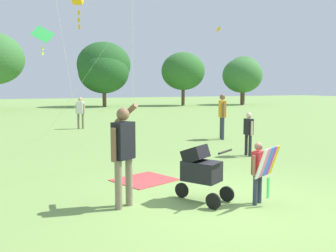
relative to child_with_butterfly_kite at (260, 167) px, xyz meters
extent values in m
plane|color=#75994C|center=(-0.50, 0.25, -0.67)|extent=(120.00, 120.00, 0.00)
cylinder|color=brown|center=(5.49, 31.84, 0.07)|extent=(0.36, 0.36, 1.46)
ellipsoid|color=#235623|center=(5.49, 31.84, 2.83)|extent=(5.07, 4.57, 4.31)
cylinder|color=brown|center=(5.66, 32.36, 0.36)|extent=(0.36, 0.36, 2.05)
ellipsoid|color=#235623|center=(5.66, 32.36, 3.55)|extent=(5.43, 4.89, 4.62)
cylinder|color=brown|center=(13.79, 30.66, 0.22)|extent=(0.36, 0.36, 1.77)
ellipsoid|color=#2D6628|center=(13.79, 30.66, 2.99)|extent=(4.71, 4.24, 4.00)
cylinder|color=brown|center=(20.73, 29.72, 0.05)|extent=(0.36, 0.36, 1.44)
ellipsoid|color=#387033|center=(20.73, 29.72, 2.60)|extent=(4.57, 4.11, 3.89)
cylinder|color=brown|center=(21.08, 30.00, 0.48)|extent=(0.36, 0.36, 2.29)
ellipsoid|color=#387033|center=(21.08, 30.00, 3.14)|extent=(3.79, 3.41, 3.22)
cylinder|color=#33384C|center=(0.06, 0.07, -0.40)|extent=(0.08, 0.08, 0.54)
cylinder|color=#33384C|center=(-0.09, -0.01, -0.40)|extent=(0.08, 0.08, 0.54)
cube|color=red|center=(-0.01, 0.03, 0.08)|extent=(0.28, 0.24, 0.41)
cylinder|color=#A37556|center=(0.12, 0.09, 0.05)|extent=(0.06, 0.06, 0.36)
cylinder|color=#A37556|center=(-0.15, -0.04, 0.05)|extent=(0.06, 0.06, 0.36)
sphere|color=#A37556|center=(-0.01, 0.03, 0.36)|extent=(0.14, 0.14, 0.14)
cube|color=#F4A319|center=(0.29, -0.03, 0.11)|extent=(0.19, 0.22, 0.52)
cube|color=purple|center=(0.17, -0.08, 0.11)|extent=(0.19, 0.22, 0.52)
cube|color=blue|center=(0.06, -0.13, 0.11)|extent=(0.19, 0.22, 0.52)
cube|color=pink|center=(-0.05, -0.19, 0.11)|extent=(0.19, 0.22, 0.52)
cube|color=white|center=(-0.16, -0.24, 0.11)|extent=(0.19, 0.22, 0.52)
cube|color=green|center=(0.07, -0.15, -0.34)|extent=(0.08, 0.05, 0.36)
cylinder|color=#7F705B|center=(-2.33, 0.76, -0.25)|extent=(0.12, 0.12, 0.84)
cylinder|color=#7F705B|center=(-2.10, 0.89, -0.25)|extent=(0.12, 0.12, 0.84)
cube|color=black|center=(-2.22, 0.83, 0.49)|extent=(0.43, 0.38, 0.63)
cylinder|color=brown|center=(-2.42, 0.71, 0.45)|extent=(0.09, 0.09, 0.56)
cylinder|color=brown|center=(-2.09, 1.06, 0.93)|extent=(0.33, 0.49, 0.40)
sphere|color=brown|center=(-2.22, 0.83, 0.94)|extent=(0.22, 0.22, 0.22)
cylinder|color=black|center=(-1.06, 0.92, -0.53)|extent=(0.18, 0.26, 0.28)
cylinder|color=black|center=(-0.87, 0.10, -0.53)|extent=(0.18, 0.26, 0.28)
cylinder|color=black|center=(-0.43, 0.37, -0.53)|extent=(0.18, 0.26, 0.28)
cube|color=black|center=(-0.85, 0.56, -0.11)|extent=(0.71, 0.78, 0.36)
cube|color=black|center=(-0.91, 0.67, 0.19)|extent=(0.57, 0.57, 0.35)
cylinder|color=black|center=(-0.61, 0.16, 0.29)|extent=(0.43, 0.28, 0.04)
cube|color=green|center=(-2.32, 11.75, 3.60)|extent=(0.98, 0.52, 0.81)
cube|color=yellow|center=(-2.34, 11.75, 3.01)|extent=(0.07, 0.05, 0.14)
cube|color=yellow|center=(-2.35, 11.73, 2.79)|extent=(0.08, 0.06, 0.14)
cylinder|color=silver|center=(-1.19, 10.07, 1.38)|extent=(2.26, 3.37, 4.09)
cube|color=#F4A319|center=(-1.65, 7.26, 3.76)|extent=(0.09, 0.08, 0.14)
cube|color=#F4A319|center=(-1.65, 7.32, 3.54)|extent=(0.09, 0.08, 0.14)
cube|color=#F4A319|center=(-1.64, 7.30, 3.32)|extent=(0.09, 0.08, 0.14)
cylinder|color=silver|center=(-2.15, 6.54, 1.77)|extent=(0.95, 1.54, 4.87)
cube|color=#F4A319|center=(11.62, 20.17, 5.81)|extent=(0.50, 0.27, 0.48)
cylinder|color=#7F705B|center=(-0.46, 13.01, -0.29)|extent=(0.11, 0.11, 0.75)
cylinder|color=#7F705B|center=(-0.65, 13.15, -0.29)|extent=(0.11, 0.11, 0.75)
cube|color=silver|center=(-0.56, 13.08, 0.37)|extent=(0.39, 0.36, 0.57)
cylinder|color=tan|center=(-0.39, 12.96, 0.33)|extent=(0.08, 0.08, 0.50)
cylinder|color=tan|center=(-0.72, 13.21, 0.33)|extent=(0.08, 0.08, 0.50)
sphere|color=tan|center=(-0.56, 13.08, 0.77)|extent=(0.19, 0.19, 0.19)
cylinder|color=#33384C|center=(3.83, 7.29, -0.23)|extent=(0.13, 0.13, 0.87)
cylinder|color=#33384C|center=(3.73, 7.04, -0.23)|extent=(0.13, 0.13, 0.87)
cube|color=orange|center=(3.78, 7.17, 0.53)|extent=(0.36, 0.44, 0.65)
cylinder|color=brown|center=(3.87, 7.39, 0.48)|extent=(0.09, 0.09, 0.58)
cylinder|color=brown|center=(3.70, 6.95, 0.48)|extent=(0.09, 0.09, 0.58)
sphere|color=brown|center=(3.78, 7.17, 0.99)|extent=(0.22, 0.22, 0.22)
cylinder|color=#232328|center=(2.60, 3.77, -0.35)|extent=(0.09, 0.09, 0.64)
cylinder|color=#232328|center=(2.61, 3.97, -0.35)|extent=(0.09, 0.09, 0.64)
cube|color=black|center=(2.60, 3.87, 0.21)|extent=(0.19, 0.29, 0.48)
cylinder|color=beige|center=(2.60, 3.69, 0.18)|extent=(0.07, 0.07, 0.42)
cylinder|color=beige|center=(2.61, 4.04, 0.18)|extent=(0.07, 0.07, 0.42)
sphere|color=beige|center=(2.60, 3.87, 0.55)|extent=(0.16, 0.16, 0.16)
cube|color=#CC3D3D|center=(-1.24, 2.41, -0.66)|extent=(1.49, 1.42, 0.02)
camera|label=1|loc=(-4.08, -5.17, 1.41)|focal=39.85mm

